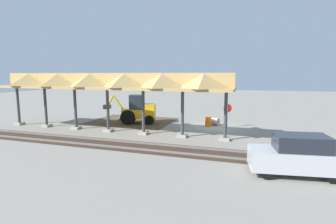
{
  "coord_description": "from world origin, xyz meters",
  "views": [
    {
      "loc": [
        -3.3,
        23.61,
        4.79
      ],
      "look_at": [
        3.57,
        2.58,
        1.6
      ],
      "focal_mm": 28.0,
      "sensor_mm": 36.0,
      "label": 1
    }
  ],
  "objects": [
    {
      "name": "ground_plane",
      "position": [
        0.0,
        0.0,
        0.0
      ],
      "size": [
        120.0,
        120.0,
        0.0
      ],
      "primitive_type": "plane",
      "color": "gray"
    },
    {
      "name": "dirt_work_zone",
      "position": [
        8.46,
        -0.42,
        0.0
      ],
      "size": [
        8.3,
        7.0,
        0.01
      ],
      "primitive_type": "cube",
      "color": "brown",
      "rests_on": "ground"
    },
    {
      "name": "platform_canopy",
      "position": [
        8.24,
        4.55,
        4.16
      ],
      "size": [
        20.59,
        3.2,
        4.9
      ],
      "color": "#9E998E",
      "rests_on": "ground"
    },
    {
      "name": "rail_tracks",
      "position": [
        0.0,
        8.18,
        0.03
      ],
      "size": [
        60.0,
        2.58,
        0.15
      ],
      "color": "slate",
      "rests_on": "ground"
    },
    {
      "name": "stop_sign",
      "position": [
        -1.15,
        -0.34,
        1.53
      ],
      "size": [
        0.72,
        0.31,
        2.14
      ],
      "color": "gray",
      "rests_on": "ground"
    },
    {
      "name": "backhoe",
      "position": [
        7.45,
        0.37,
        1.27
      ],
      "size": [
        5.16,
        2.39,
        2.82
      ],
      "color": "#EAB214",
      "rests_on": "ground"
    },
    {
      "name": "dirt_mound",
      "position": [
        9.61,
        -1.18,
        0.0
      ],
      "size": [
        3.82,
        3.82,
        1.97
      ],
      "primitive_type": "cone",
      "color": "brown",
      "rests_on": "ground"
    },
    {
      "name": "concrete_pipe",
      "position": [
        0.22,
        -1.06,
        0.36
      ],
      "size": [
        1.23,
        1.03,
        0.71
      ],
      "color": "#9E9384",
      "rests_on": "ground"
    },
    {
      "name": "distant_parked_car",
      "position": [
        -5.39,
        10.34,
        0.98
      ],
      "size": [
        4.41,
        2.34,
        1.98
      ],
      "color": "#B7B7BC",
      "rests_on": "ground"
    },
    {
      "name": "traffic_barrel",
      "position": [
        0.58,
        -0.25,
        0.45
      ],
      "size": [
        0.56,
        0.56,
        0.9
      ],
      "primitive_type": "cylinder",
      "color": "orange",
      "rests_on": "ground"
    }
  ]
}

